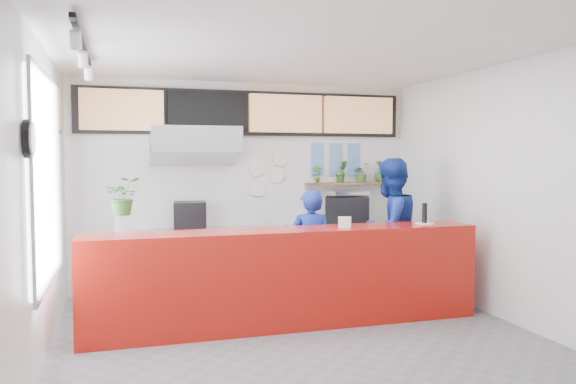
{
  "coord_description": "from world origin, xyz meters",
  "views": [
    {
      "loc": [
        -1.78,
        -5.6,
        1.91
      ],
      "look_at": [
        0.1,
        0.7,
        1.5
      ],
      "focal_mm": 35.0,
      "sensor_mm": 36.0,
      "label": 1
    }
  ],
  "objects": [
    {
      "name": "glass_vase",
      "position": [
        -1.76,
        0.3,
        1.21
      ],
      "size": [
        0.22,
        0.22,
        0.22
      ],
      "primitive_type": "cylinder",
      "rotation": [
        0.0,
        0.0,
        -0.21
      ],
      "color": "silver",
      "rests_on": "service_counter"
    },
    {
      "name": "espresso_tray",
      "position": [
        1.48,
        2.2,
        1.38
      ],
      "size": [
        0.57,
        0.41,
        0.05
      ],
      "primitive_type": "cube",
      "rotation": [
        0.0,
        0.0,
        0.05
      ],
      "color": "#B3B7BB",
      "rests_on": "espresso_machine"
    },
    {
      "name": "cream_band",
      "position": [
        0.0,
        2.49,
        2.6
      ],
      "size": [
        5.0,
        0.02,
        0.8
      ],
      "primitive_type": "cube",
      "color": "beige",
      "rests_on": "wall_back"
    },
    {
      "name": "dec_plate_b",
      "position": [
        0.45,
        2.47,
        1.65
      ],
      "size": [
        0.24,
        0.03,
        0.24
      ],
      "primitive_type": "cylinder",
      "rotation": [
        1.57,
        0.0,
        0.0
      ],
      "color": "silver",
      "rests_on": "wall_back"
    },
    {
      "name": "wall_back",
      "position": [
        0.0,
        2.5,
        1.5
      ],
      "size": [
        5.0,
        0.0,
        5.0
      ],
      "primitive_type": "plane",
      "rotation": [
        1.57,
        0.0,
        0.0
      ],
      "color": "white",
      "rests_on": "ground"
    },
    {
      "name": "dec_plate_c",
      "position": [
        0.15,
        2.47,
        1.45
      ],
      "size": [
        0.24,
        0.03,
        0.24
      ],
      "primitive_type": "cylinder",
      "rotation": [
        1.57,
        0.0,
        0.0
      ],
      "color": "silver",
      "rests_on": "wall_back"
    },
    {
      "name": "window_frame",
      "position": [
        -2.45,
        0.3,
        1.7
      ],
      "size": [
        0.03,
        2.3,
        2.0
      ],
      "primitive_type": "cube",
      "color": "#B2B5BA",
      "rests_on": "wall_left"
    },
    {
      "name": "herb_d",
      "position": [
        2.13,
        2.4,
        1.69
      ],
      "size": [
        0.23,
        0.22,
        0.34
      ],
      "primitive_type": "imported",
      "rotation": [
        0.0,
        0.0,
        0.35
      ],
      "color": "#356623",
      "rests_on": "herb_shelf"
    },
    {
      "name": "menu_board_mid_left",
      "position": [
        -0.59,
        2.38,
        2.55
      ],
      "size": [
        1.1,
        0.1,
        0.55
      ],
      "primitive_type": "cube",
      "color": "black",
      "rests_on": "wall_back"
    },
    {
      "name": "pepper_mill",
      "position": [
        1.73,
        0.38,
        1.24
      ],
      "size": [
        0.08,
        0.08,
        0.24
      ],
      "primitive_type": "cylinder",
      "rotation": [
        0.0,
        0.0,
        -0.31
      ],
      "color": "black",
      "rests_on": "white_plate"
    },
    {
      "name": "herb_b",
      "position": [
        1.47,
        2.4,
        1.69
      ],
      "size": [
        0.19,
        0.16,
        0.34
      ],
      "primitive_type": "imported",
      "rotation": [
        0.0,
        0.0,
        -0.03
      ],
      "color": "#356623",
      "rests_on": "herb_shelf"
    },
    {
      "name": "wall_right",
      "position": [
        2.5,
        0.0,
        1.5
      ],
      "size": [
        0.0,
        5.0,
        5.0
      ],
      "primitive_type": "plane",
      "rotation": [
        1.57,
        0.0,
        -1.57
      ],
      "color": "white",
      "rests_on": "ground"
    },
    {
      "name": "napkin_holder",
      "position": [
        0.66,
        0.32,
        1.16
      ],
      "size": [
        0.17,
        0.14,
        0.13
      ],
      "primitive_type": "cube",
      "rotation": [
        0.0,
        0.0,
        -0.43
      ],
      "color": "white",
      "rests_on": "service_counter"
    },
    {
      "name": "herb_a",
      "position": [
        1.07,
        2.4,
        1.65
      ],
      "size": [
        0.16,
        0.12,
        0.27
      ],
      "primitive_type": "imported",
      "rotation": [
        0.0,
        0.0,
        -0.17
      ],
      "color": "#356623",
      "rests_on": "herb_shelf"
    },
    {
      "name": "espresso_machine",
      "position": [
        1.48,
        2.2,
        1.11
      ],
      "size": [
        0.77,
        0.67,
        0.41
      ],
      "primitive_type": "cube",
      "rotation": [
        0.0,
        0.0,
        -0.39
      ],
      "color": "black",
      "rests_on": "right_bench"
    },
    {
      "name": "ceiling",
      "position": [
        0.0,
        0.0,
        3.0
      ],
      "size": [
        5.0,
        5.0,
        0.0
      ],
      "primitive_type": "plane",
      "rotation": [
        3.14,
        0.0,
        0.0
      ],
      "color": "silver"
    },
    {
      "name": "photo_frame_b",
      "position": [
        1.4,
        2.48,
        2.0
      ],
      "size": [
        0.2,
        0.02,
        0.25
      ],
      "primitive_type": "cube",
      "color": "#598CBF",
      "rests_on": "wall_back"
    },
    {
      "name": "right_bench",
      "position": [
        1.5,
        2.2,
        0.45
      ],
      "size": [
        1.8,
        0.6,
        0.9
      ],
      "primitive_type": "cube",
      "color": "#B2B5BA",
      "rests_on": "ground"
    },
    {
      "name": "photo_frame_c",
      "position": [
        1.7,
        2.48,
        2.0
      ],
      "size": [
        0.2,
        0.02,
        0.25
      ],
      "primitive_type": "cube",
      "color": "#598CBF",
      "rests_on": "wall_back"
    },
    {
      "name": "service_counter",
      "position": [
        0.0,
        0.4,
        0.55
      ],
      "size": [
        4.5,
        0.6,
        1.1
      ],
      "primitive_type": "cube",
      "color": "#A8140C",
      "rests_on": "ground"
    },
    {
      "name": "photo_frame_a",
      "position": [
        1.1,
        2.48,
        2.0
      ],
      "size": [
        0.2,
        0.02,
        0.25
      ],
      "primitive_type": "cube",
      "color": "#598CBF",
      "rests_on": "wall_back"
    },
    {
      "name": "photo_frame_d",
      "position": [
        1.1,
        2.48,
        1.75
      ],
      "size": [
        0.2,
        0.02,
        0.25
      ],
      "primitive_type": "cube",
      "color": "#598CBF",
      "rests_on": "wall_back"
    },
    {
      "name": "menu_board_far_right",
      "position": [
        1.73,
        2.38,
        2.55
      ],
      "size": [
        1.1,
        0.1,
        0.55
      ],
      "primitive_type": "cube",
      "color": "tan",
      "rests_on": "wall_back"
    },
    {
      "name": "herb_c",
      "position": [
        1.8,
        2.4,
        1.67
      ],
      "size": [
        0.34,
        0.32,
        0.3
      ],
      "primitive_type": "imported",
      "rotation": [
        0.0,
        0.0,
        0.39
      ],
      "color": "#356623",
      "rests_on": "herb_shelf"
    },
    {
      "name": "white_plate",
      "position": [
        1.73,
        0.38,
        1.11
      ],
      "size": [
        0.28,
        0.28,
        0.02
      ],
      "primitive_type": "cylinder",
      "rotation": [
        0.0,
        0.0,
        0.32
      ],
      "color": "white",
      "rests_on": "service_counter"
    },
    {
      "name": "photo_frame_f",
      "position": [
        1.7,
        2.48,
        1.75
      ],
      "size": [
        0.2,
        0.02,
        0.25
      ],
      "primitive_type": "cube",
      "color": "#598CBF",
      "rests_on": "wall_back"
    },
    {
      "name": "wall_clock_face",
      "position": [
        -2.43,
        -0.9,
        2.05
      ],
      "size": [
        0.02,
        0.26,
        0.26
      ],
      "primitive_type": "cylinder",
      "rotation": [
        0.0,
        1.57,
        0.0
      ],
      "color": "white",
      "rests_on": "wall_left"
    },
    {
      "name": "prep_bench",
      "position": [
        -0.8,
        2.2,
        0.45
      ],
      "size": [
        1.8,
        0.6,
        0.9
      ],
      "primitive_type": "cube",
      "color": "#B2B5BA",
      "rests_on": "ground"
    },
    {
      "name": "dec_plate_d",
      "position": [
        0.5,
        2.47,
        1.9
      ],
      "size": [
        0.24,
        0.03,
        0.24
      ],
      "primitive_type": "cylinder",
      "rotation": [
        1.57,
        0.0,
        0.0
      ],
      "color": "silver",
      "rests_on": "wall_back"
    },
    {
      "name": "menu_board_mid_right",
      "position": [
        0.57,
        2.38,
        2.55
      ],
      "size": [
        1.1,
        0.1,
        0.55
      ],
      "primitive_type": "cube",
      "color": "tan",
      "rests_on": "wall_back"
    },
    {
      "name": "photo_frame_e",
      "position": [
        1.4,
        2.48,
        1.75
      ],
      "size": [
        0.2,
        0.02,
        0.25
      ],
      "primitive_type": "cube",
      "color": "#598CBF",
      "rests_on": "wall_back"
    },
    {
      "name": "window_pane",
      "position": [
        -2.47,
        0.3,
        1.7
      ],
      "size": [
        0.04,
        2.2,
        1.9
      ],
      "primitive_type": "cube",
      "color": "silver",
      "rests_on": "wall_left"
    },
    {
      "name": "herb_shelf",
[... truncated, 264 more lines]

